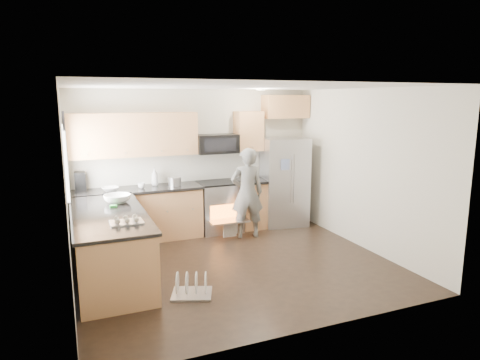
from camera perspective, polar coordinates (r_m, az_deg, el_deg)
name	(u,v)px	position (r m, az deg, el deg)	size (l,w,h in m)	color
ground	(236,265)	(6.49, -0.60, -11.24)	(4.50, 4.50, 0.00)	black
room_shell	(232,153)	(6.06, -1.02, 3.60)	(4.54, 4.04, 2.62)	beige
back_cabinet_run	(168,183)	(7.66, -9.57, -0.42)	(4.45, 0.64, 2.50)	#B87F49
peninsula	(110,245)	(6.18, -16.91, -8.27)	(0.96, 2.36, 1.05)	#B87F49
stove_range	(219,195)	(7.92, -2.80, -2.04)	(0.76, 0.97, 1.79)	#B7B7BC
refrigerator	(284,182)	(8.33, 5.94, -0.25)	(0.91, 0.76, 1.69)	#B7B7BC
person	(247,193)	(7.52, 0.95, -1.75)	(0.58, 0.38, 1.60)	slate
dish_rack	(192,289)	(5.58, -6.46, -14.23)	(0.60, 0.55, 0.31)	#B7B7BC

